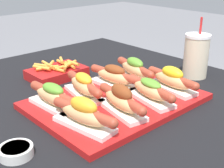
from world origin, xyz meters
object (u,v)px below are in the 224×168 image
hot_dog_2 (150,90)px  sauce_bowl (16,151)px  hot_dog_3 (172,79)px  hot_dog_6 (115,76)px  serving_tray (116,101)px  hot_dog_0 (84,114)px  hot_dog_4 (53,96)px  hot_dog_5 (84,86)px  hot_dog_1 (121,100)px  fries_basket (57,72)px  drink_cup (196,56)px  hot_dog_7 (135,69)px

hot_dog_2 → sauce_bowl: 0.41m
hot_dog_3 → hot_dog_6: bearing=127.6°
serving_tray → sauce_bowl: bearing=-172.2°
hot_dog_0 → hot_dog_6: 0.28m
hot_dog_4 → hot_dog_6: (0.23, 0.00, 0.00)m
sauce_bowl → serving_tray: bearing=7.8°
hot_dog_2 → hot_dog_6: bearing=89.7°
hot_dog_5 → hot_dog_1: bearing=-86.8°
hot_dog_6 → fries_basket: hot_dog_6 is taller
hot_dog_6 → drink_cup: (0.32, -0.10, 0.03)m
hot_dog_0 → hot_dog_5: hot_dog_0 is taller
fries_basket → hot_dog_3: bearing=-64.6°
hot_dog_2 → hot_dog_4: 0.28m
hot_dog_0 → sauce_bowl: (-0.17, 0.02, -0.04)m
hot_dog_3 → hot_dog_5: size_ratio=1.02×
hot_dog_0 → hot_dog_3: 0.35m
hot_dog_2 → fries_basket: (-0.07, 0.39, -0.03)m
hot_dog_1 → fries_basket: bearing=83.3°
hot_dog_0 → hot_dog_7: (0.34, 0.15, -0.00)m
hot_dog_3 → sauce_bowl: bearing=177.5°
hot_dog_2 → fries_basket: size_ratio=1.04×
hot_dog_4 → fries_basket: size_ratio=1.05×
hot_dog_0 → hot_dog_1: same height
sauce_bowl → drink_cup: size_ratio=0.35×
hot_dog_4 → hot_dog_6: bearing=0.5°
sauce_bowl → hot_dog_3: bearing=-2.5°
hot_dog_5 → hot_dog_7: (0.22, 0.00, 0.00)m
hot_dog_6 → fries_basket: 0.25m
hot_dog_0 → hot_dog_1: bearing=-2.0°
serving_tray → hot_dog_5: (-0.06, 0.08, 0.04)m
hot_dog_1 → fries_basket: 0.39m
hot_dog_1 → sauce_bowl: bearing=174.6°
hot_dog_3 → hot_dog_5: bearing=147.7°
hot_dog_5 → drink_cup: (0.44, -0.10, 0.03)m
hot_dog_3 → drink_cup: size_ratio=0.96×
hot_dog_4 → sauce_bowl: (-0.18, -0.12, -0.04)m
hot_dog_2 → hot_dog_7: 0.19m
hot_dog_0 → hot_dog_4: 0.15m
hot_dog_2 → hot_dog_7: hot_dog_7 is taller
hot_dog_5 → fries_basket: bearing=76.9°
serving_tray → hot_dog_7: hot_dog_7 is taller
hot_dog_0 → drink_cup: (0.56, 0.05, 0.03)m
hot_dog_0 → drink_cup: bearing=5.1°
fries_basket → hot_dog_0: bearing=-113.9°
hot_dog_5 → serving_tray: bearing=-52.0°
hot_dog_6 → fries_basket: bearing=106.3°
hot_dog_4 → drink_cup: size_ratio=0.96×
serving_tray → fries_basket: bearing=91.3°
serving_tray → fries_basket: (-0.01, 0.31, 0.01)m
sauce_bowl → hot_dog_6: bearing=16.7°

